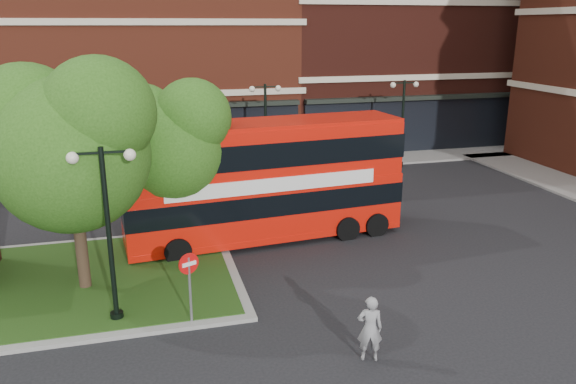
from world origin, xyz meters
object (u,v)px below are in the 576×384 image
object	(u,v)px
bus	(265,173)
car_white	(357,151)
car_silver	(186,161)
woman	(370,328)

from	to	relation	value
bus	car_white	bearing A→B (deg)	47.81
bus	car_silver	distance (m)	10.78
woman	car_silver	size ratio (longest dim) A/B	0.37
bus	car_white	xyz separation A→B (m)	(7.97, 10.61, -1.90)
woman	car_white	bearing A→B (deg)	-93.77
bus	car_white	world-z (taller)	bus
woman	car_silver	world-z (taller)	woman
car_white	bus	bearing A→B (deg)	142.99
woman	car_silver	distance (m)	19.30
bus	car_silver	size ratio (longest dim) A/B	2.30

